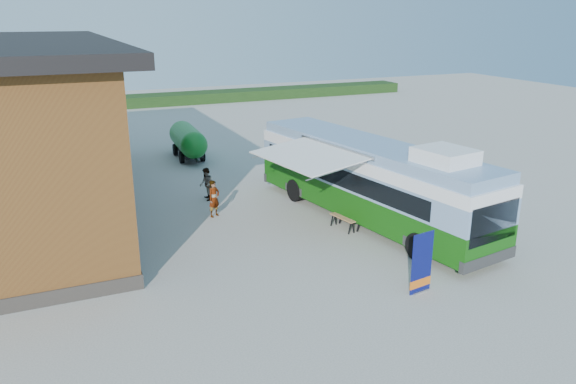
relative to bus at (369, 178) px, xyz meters
name	(u,v)px	position (x,y,z in m)	size (l,w,h in m)	color
ground	(321,256)	(-3.56, -2.59, -1.89)	(100.00, 100.00, 0.00)	#BCB7AD
barn	(3,133)	(-14.06, 7.41, 1.70)	(9.60, 21.20, 7.50)	brown
hedge	(223,96)	(4.44, 35.41, -1.39)	(40.00, 3.00, 1.00)	#264419
bus	(369,178)	(0.00, 0.00, 0.00)	(4.81, 13.14, 3.96)	#176010
awning	(312,160)	(-2.58, 0.30, 0.98)	(3.68, 5.15, 0.55)	white
banner	(421,268)	(-1.92, -6.38, -1.05)	(0.89, 0.28, 2.05)	#0B1055
picnic_table	(354,212)	(-0.95, -0.45, -1.24)	(1.77, 1.64, 0.88)	#AE7F52
person_a	(214,199)	(-5.97, 3.06, -1.07)	(0.60, 0.39, 1.64)	#999999
person_b	(206,184)	(-5.67, 5.39, -1.10)	(0.77, 0.60, 1.57)	#999999
slurry_tanker	(188,140)	(-4.50, 13.71, -0.73)	(1.76, 5.44, 2.01)	#157823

